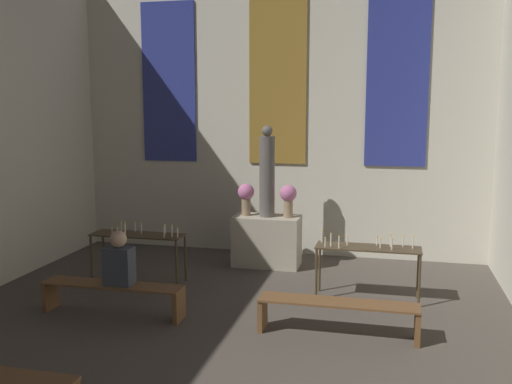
{
  "coord_description": "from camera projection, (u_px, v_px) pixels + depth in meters",
  "views": [
    {
      "loc": [
        2.0,
        0.11,
        2.72
      ],
      "look_at": [
        0.0,
        8.56,
        1.39
      ],
      "focal_mm": 40.0,
      "sensor_mm": 36.0,
      "label": 1
    }
  ],
  "objects": [
    {
      "name": "wall_back",
      "position": [
        278.0,
        110.0,
        10.27
      ],
      "size": [
        7.63,
        0.16,
        5.22
      ],
      "color": "beige",
      "rests_on": "ground_plane"
    },
    {
      "name": "altar",
      "position": [
        267.0,
        241.0,
        9.69
      ],
      "size": [
        1.12,
        0.59,
        0.85
      ],
      "color": "#ADA38E",
      "rests_on": "ground_plane"
    },
    {
      "name": "statue",
      "position": [
        267.0,
        174.0,
        9.52
      ],
      "size": [
        0.26,
        0.26,
        1.53
      ],
      "color": "#5B5651",
      "rests_on": "altar"
    },
    {
      "name": "flower_vase_left",
      "position": [
        246.0,
        196.0,
        9.66
      ],
      "size": [
        0.28,
        0.28,
        0.55
      ],
      "color": "#937A5B",
      "rests_on": "altar"
    },
    {
      "name": "flower_vase_right",
      "position": [
        288.0,
        197.0,
        9.49
      ],
      "size": [
        0.28,
        0.28,
        0.55
      ],
      "color": "#937A5B",
      "rests_on": "altar"
    },
    {
      "name": "candle_rack_left",
      "position": [
        138.0,
        240.0,
        8.77
      ],
      "size": [
        1.45,
        0.44,
        0.95
      ],
      "color": "#473823",
      "rests_on": "ground_plane"
    },
    {
      "name": "candle_rack_right",
      "position": [
        368.0,
        253.0,
        7.97
      ],
      "size": [
        1.45,
        0.44,
        0.95
      ],
      "color": "#473823",
      "rests_on": "ground_plane"
    },
    {
      "name": "pew_back_left",
      "position": [
        113.0,
        292.0,
        7.41
      ],
      "size": [
        1.89,
        0.36,
        0.42
      ],
      "color": "brown",
      "rests_on": "ground_plane"
    },
    {
      "name": "pew_back_right",
      "position": [
        338.0,
        311.0,
        6.74
      ],
      "size": [
        1.89,
        0.36,
        0.42
      ],
      "color": "brown",
      "rests_on": "ground_plane"
    },
    {
      "name": "person_seated",
      "position": [
        119.0,
        261.0,
        7.32
      ],
      "size": [
        0.36,
        0.24,
        0.71
      ],
      "color": "#383D47",
      "rests_on": "pew_back_left"
    }
  ]
}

